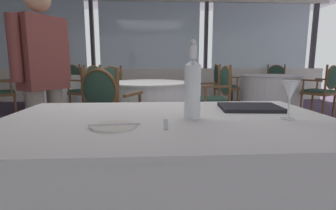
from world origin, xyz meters
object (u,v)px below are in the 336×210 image
dining_chair_1_0 (275,80)px  dining_chair_2_1 (89,86)px  menu_book (250,107)px  wine_glass (290,92)px  dining_chair_2_2 (70,81)px  dining_chair_1_1 (222,83)px  side_plate (114,126)px  dining_chair_0_1 (114,89)px  water_bottle (192,87)px  diner_person_1 (43,74)px  dining_chair_1_2 (324,87)px  dining_chair_0_0 (217,93)px  dining_chair_0_2 (107,106)px

dining_chair_1_0 → dining_chair_2_1: bearing=-39.4°
menu_book → dining_chair_1_0: 5.59m
wine_glass → dining_chair_1_0: 5.79m
dining_chair_2_2 → menu_book: bearing=29.3°
menu_book → dining_chair_1_1: 4.12m
side_plate → dining_chair_0_1: (-0.49, 3.29, -0.18)m
dining_chair_1_0 → dining_chair_1_1: bearing=-29.9°
water_bottle → diner_person_1: 1.46m
side_plate → diner_person_1: diner_person_1 is taller
water_bottle → dining_chair_1_2: 4.41m
dining_chair_0_0 → dining_chair_0_2: size_ratio=1.02×
water_bottle → dining_chair_0_2: size_ratio=0.38×
water_bottle → menu_book: (0.36, 0.21, -0.14)m
dining_chair_0_1 → dining_chair_2_1: dining_chair_2_1 is taller
dining_chair_0_1 → diner_person_1: size_ratio=0.60×
dining_chair_1_0 → diner_person_1: bearing=-13.8°
side_plate → dining_chair_0_0: dining_chair_0_0 is taller
water_bottle → dining_chair_2_2: water_bottle is taller
dining_chair_0_2 → dining_chair_2_1: 2.25m
dining_chair_1_2 → dining_chair_1_1: bearing=30.0°
dining_chair_2_1 → menu_book: bearing=149.1°
menu_book → diner_person_1: 1.65m
water_bottle → dining_chair_1_0: water_bottle is taller
dining_chair_1_0 → dining_chair_0_0: bearing=-8.9°
diner_person_1 → menu_book: bearing=-176.2°
dining_chair_0_0 → dining_chair_0_2: 1.73m
menu_book → dining_chair_0_2: (-1.02, 1.21, -0.19)m
diner_person_1 → water_bottle: bearing=169.6°
dining_chair_0_1 → dining_chair_1_2: size_ratio=0.99×
dining_chair_1_2 → diner_person_1: bearing=89.8°
dining_chair_0_0 → water_bottle: bearing=67.0°
wine_glass → dining_chair_1_1: dining_chair_1_1 is taller
dining_chair_0_0 → dining_chair_0_2: (-1.40, -1.02, -0.01)m
menu_book → dining_chair_1_0: size_ratio=0.34×
dining_chair_0_2 → dining_chair_2_1: size_ratio=0.99×
dining_chair_0_1 → diner_person_1: 2.19m
dining_chair_1_0 → dining_chair_2_2: bearing=-58.6°
dining_chair_1_1 → side_plate: bearing=-110.5°
dining_chair_1_0 → wine_glass: bearing=4.5°
dining_chair_0_1 → dining_chair_1_2: 3.79m
wine_glass → dining_chair_0_0: 2.52m
water_bottle → dining_chair_2_1: size_ratio=0.38×
dining_chair_0_0 → dining_chair_2_2: size_ratio=1.00×
dining_chair_0_1 → dining_chair_2_1: 0.68m
dining_chair_0_0 → dining_chair_2_1: bearing=-34.0°
dining_chair_2_2 → dining_chair_0_0: bearing=49.7°
dining_chair_1_2 → dining_chair_1_0: bearing=-30.0°
side_plate → dining_chair_1_0: dining_chair_1_0 is taller
wine_glass → menu_book: bearing=107.1°
side_plate → wine_glass: (0.79, 0.11, 0.12)m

